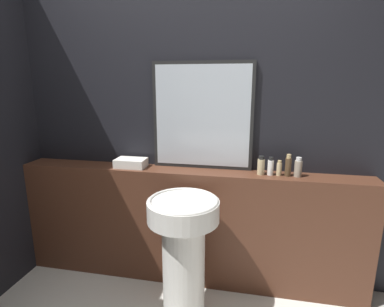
% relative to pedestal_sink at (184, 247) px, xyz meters
% --- Properties ---
extents(wall_back, '(8.00, 0.06, 2.50)m').
position_rel_pedestal_sink_xyz_m(wall_back, '(-0.05, 0.54, 0.74)').
color(wall_back, black).
rests_on(wall_back, ground_plane).
extents(vanity_counter, '(2.69, 0.22, 0.93)m').
position_rel_pedestal_sink_xyz_m(vanity_counter, '(-0.05, 0.40, -0.05)').
color(vanity_counter, '#512D1E').
rests_on(vanity_counter, ground_plane).
extents(pedestal_sink, '(0.47, 0.47, 0.85)m').
position_rel_pedestal_sink_xyz_m(pedestal_sink, '(0.00, 0.00, 0.00)').
color(pedestal_sink, silver).
rests_on(pedestal_sink, ground_plane).
extents(mirror, '(0.76, 0.03, 0.80)m').
position_rel_pedestal_sink_xyz_m(mirror, '(0.04, 0.49, 0.81)').
color(mirror, black).
rests_on(mirror, vanity_counter).
extents(towel_stack, '(0.24, 0.15, 0.07)m').
position_rel_pedestal_sink_xyz_m(towel_stack, '(-0.51, 0.40, 0.44)').
color(towel_stack, silver).
rests_on(towel_stack, vanity_counter).
extents(shampoo_bottle, '(0.05, 0.05, 0.14)m').
position_rel_pedestal_sink_xyz_m(shampoo_bottle, '(0.48, 0.40, 0.47)').
color(shampoo_bottle, '#C6B284').
rests_on(shampoo_bottle, vanity_counter).
extents(conditioner_bottle, '(0.04, 0.04, 0.13)m').
position_rel_pedestal_sink_xyz_m(conditioner_bottle, '(0.55, 0.40, 0.47)').
color(conditioner_bottle, white).
rests_on(conditioner_bottle, vanity_counter).
extents(lotion_bottle, '(0.04, 0.04, 0.11)m').
position_rel_pedestal_sink_xyz_m(lotion_bottle, '(0.61, 0.40, 0.46)').
color(lotion_bottle, '#C6B284').
rests_on(lotion_bottle, vanity_counter).
extents(body_wash_bottle, '(0.04, 0.04, 0.16)m').
position_rel_pedestal_sink_xyz_m(body_wash_bottle, '(0.67, 0.40, 0.48)').
color(body_wash_bottle, '#4C3823').
rests_on(body_wash_bottle, vanity_counter).
extents(hand_soap_bottle, '(0.05, 0.05, 0.14)m').
position_rel_pedestal_sink_xyz_m(hand_soap_bottle, '(0.74, 0.40, 0.48)').
color(hand_soap_bottle, gray).
rests_on(hand_soap_bottle, vanity_counter).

